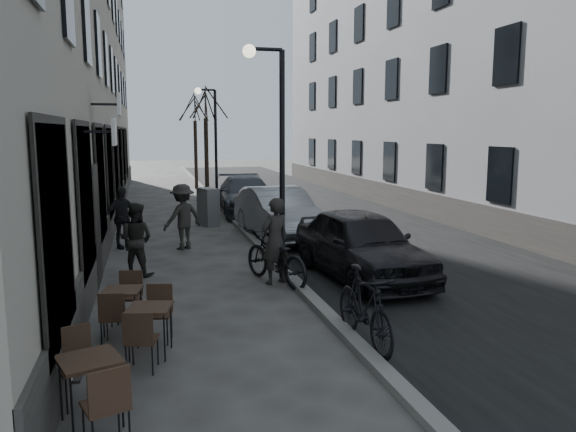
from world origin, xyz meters
name	(u,v)px	position (x,y,z in m)	size (l,w,h in m)	color
ground	(398,408)	(0.00, 0.00, 0.00)	(120.00, 120.00, 0.00)	#3D3A37
road	(317,212)	(3.85, 16.00, 0.00)	(7.30, 60.00, 0.00)	black
kerb	(228,214)	(0.20, 16.00, 0.06)	(0.25, 60.00, 0.12)	slate
building_right	(443,19)	(9.50, 16.50, 8.00)	(4.00, 35.00, 16.00)	slate
streetlamp_near	(274,138)	(-0.17, 6.00, 3.16)	(0.90, 0.28, 5.09)	black
streetlamp_far	(212,135)	(-0.17, 18.00, 3.16)	(0.90, 0.28, 5.09)	black
tree_near	(205,102)	(-0.10, 21.00, 4.66)	(2.40, 2.40, 5.70)	black
tree_far	(195,107)	(-0.10, 27.00, 4.66)	(2.40, 2.40, 5.70)	black
bistro_set_a	(91,384)	(-3.55, 0.51, 0.48)	(0.95, 1.63, 0.93)	black
bistro_set_b	(150,325)	(-2.88, 2.40, 0.46)	(0.73, 1.55, 0.89)	black
bistro_set_c	(123,306)	(-3.32, 3.51, 0.45)	(0.69, 1.51, 0.87)	black
sign_board	(65,344)	(-4.01, 1.96, 0.45)	(0.39, 0.65, 1.10)	black
utility_cabinet	(208,207)	(-0.80, 13.88, 0.66)	(0.49, 0.88, 1.32)	slate
bicycle	(275,257)	(-0.20, 5.84, 0.58)	(0.77, 2.20, 1.16)	black
cyclist_rider	(275,241)	(-0.20, 5.84, 0.95)	(0.69, 0.45, 1.89)	#272421
pedestrian_near	(136,239)	(-3.15, 7.29, 0.85)	(0.82, 0.64, 1.70)	black
pedestrian_mid	(183,217)	(-1.92, 10.01, 0.92)	(1.19, 0.69, 1.85)	#292724
pedestrian_far	(122,218)	(-3.60, 10.56, 0.88)	(1.04, 0.43, 1.77)	black
car_near	(361,244)	(1.79, 5.81, 0.79)	(1.86, 4.62, 1.57)	black
car_mid	(278,213)	(1.07, 11.01, 0.79)	(1.66, 4.77, 1.57)	gray
car_far	(246,195)	(1.00, 16.46, 0.75)	(2.09, 5.14, 1.49)	#363940
moped	(364,308)	(0.35, 2.00, 0.60)	(0.57, 2.01, 1.21)	black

